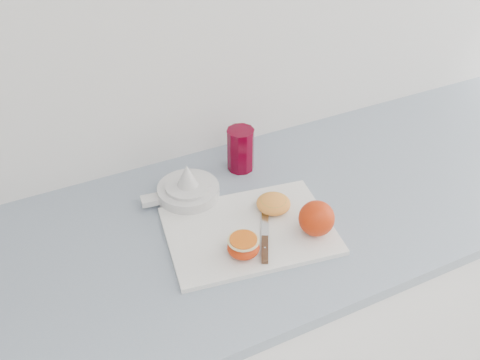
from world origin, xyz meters
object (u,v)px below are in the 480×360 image
at_px(half_orange, 243,246).
at_px(citrus_juicer, 188,190).
at_px(red_tumbler, 241,151).
at_px(counter, 244,336).
at_px(cutting_board, 249,231).

xyz_separation_m(half_orange, citrus_juicer, (-0.03, 0.24, -0.01)).
xyz_separation_m(citrus_juicer, red_tumbler, (0.17, 0.06, 0.03)).
bearing_deg(counter, red_tumbler, 66.57).
distance_m(cutting_board, citrus_juicer, 0.19).
bearing_deg(counter, citrus_juicer, 127.02).
bearing_deg(cutting_board, half_orange, -126.08).
bearing_deg(citrus_juicer, cutting_board, -65.06).
distance_m(half_orange, red_tumbler, 0.33).
xyz_separation_m(counter, red_tumbler, (0.08, 0.18, 0.50)).
bearing_deg(red_tumbler, cutting_board, -111.51).
bearing_deg(half_orange, red_tumbler, 64.98).
relative_size(counter, citrus_juicer, 13.49).
relative_size(cutting_board, half_orange, 5.30).
bearing_deg(half_orange, cutting_board, 53.92).
distance_m(counter, cutting_board, 0.45).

